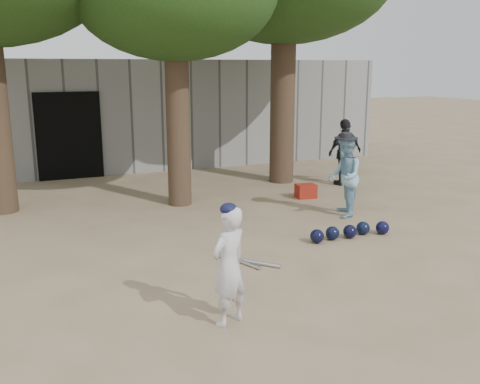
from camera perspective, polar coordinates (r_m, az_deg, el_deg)
name	(u,v)px	position (r m, az deg, el deg)	size (l,w,h in m)	color
ground	(228,280)	(7.31, -1.27, -9.36)	(70.00, 70.00, 0.00)	#937C5E
boy_player	(229,266)	(5.90, -1.20, -7.92)	(0.49, 0.32, 1.36)	silver
spectator_blue	(344,177)	(10.34, 11.08, 1.60)	(0.75, 0.58, 1.54)	#83B0CA
spectator_dark	(345,152)	(13.14, 11.12, 4.19)	(0.94, 0.39, 1.60)	black
red_bag	(306,191)	(11.80, 7.03, 0.10)	(0.42, 0.32, 0.30)	maroon
back_building	(101,111)	(16.84, -14.64, 8.35)	(16.00, 5.24, 3.00)	gray
helmet_row	(349,231)	(9.17, 11.59, -4.13)	(1.51, 0.34, 0.23)	black
bat_pile	(250,262)	(7.85, 1.10, -7.52)	(0.60, 0.75, 0.06)	#B8B9C0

